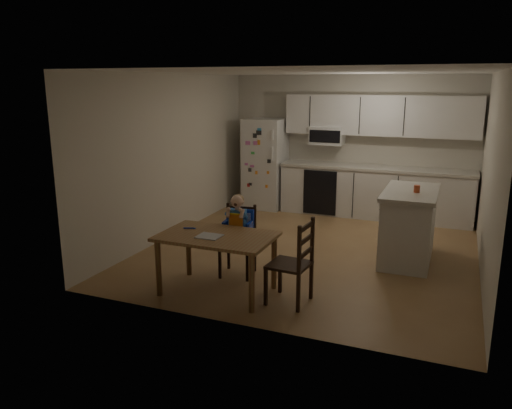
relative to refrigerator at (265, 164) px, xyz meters
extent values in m
cube|color=olive|center=(1.55, -2.15, -0.85)|extent=(4.50, 5.00, 0.01)
cube|color=beige|center=(1.55, 0.35, 0.40)|extent=(4.50, 0.02, 2.50)
cube|color=beige|center=(-0.70, -2.15, 0.40)|extent=(0.02, 5.00, 2.50)
cube|color=beige|center=(3.80, -2.15, 0.40)|extent=(0.02, 5.00, 2.50)
cube|color=white|center=(1.55, -2.15, 1.65)|extent=(4.50, 5.00, 0.01)
cube|color=silver|center=(0.00, 0.00, 0.00)|extent=(0.72, 0.70, 1.70)
cube|color=silver|center=(2.08, 0.05, -0.42)|extent=(3.34, 0.60, 0.86)
cube|color=beige|center=(2.08, 0.04, 0.04)|extent=(3.37, 0.62, 0.05)
cube|color=black|center=(1.16, -0.26, -0.42)|extent=(0.60, 0.02, 0.80)
cube|color=silver|center=(2.08, 0.18, 0.95)|extent=(3.34, 0.34, 0.70)
cube|color=silver|center=(1.16, 0.15, 0.57)|extent=(0.60, 0.38, 0.33)
cube|color=silver|center=(2.88, -2.05, -0.39)|extent=(0.62, 1.25, 0.92)
cube|color=beige|center=(2.88, -2.05, 0.09)|extent=(0.69, 1.31, 0.05)
cylinder|color=#C54925|center=(2.95, -2.14, 0.16)|extent=(0.08, 0.08, 0.10)
cube|color=brown|center=(0.96, -4.00, -0.18)|extent=(1.29, 0.83, 0.04)
cylinder|color=brown|center=(0.39, -4.34, -0.52)|extent=(0.06, 0.06, 0.65)
cylinder|color=brown|center=(0.39, -3.66, -0.52)|extent=(0.06, 0.06, 0.65)
cylinder|color=brown|center=(1.53, -4.34, -0.52)|extent=(0.06, 0.06, 0.65)
cylinder|color=brown|center=(1.53, -3.66, -0.52)|extent=(0.06, 0.06, 0.65)
cube|color=#A2A2A7|center=(0.92, -4.09, -0.16)|extent=(0.26, 0.23, 0.01)
cylinder|color=#1636BE|center=(0.55, -3.91, -0.15)|extent=(0.12, 0.06, 0.02)
cube|color=black|center=(0.96, -3.43, -0.45)|extent=(0.44, 0.44, 0.03)
cube|color=black|center=(0.81, -3.63, -0.66)|extent=(0.04, 0.04, 0.39)
cube|color=black|center=(0.77, -3.28, -0.66)|extent=(0.04, 0.04, 0.39)
cube|color=black|center=(1.16, -3.58, -0.66)|extent=(0.04, 0.04, 0.39)
cube|color=black|center=(1.12, -3.24, -0.66)|extent=(0.04, 0.04, 0.39)
cube|color=black|center=(0.94, -3.26, -0.20)|extent=(0.39, 0.08, 0.46)
cube|color=#1636BE|center=(0.96, -3.43, -0.39)|extent=(0.39, 0.36, 0.09)
cube|color=#1636BE|center=(0.95, -3.30, -0.18)|extent=(0.36, 0.10, 0.31)
cube|color=#657DDA|center=(0.97, -3.45, -0.33)|extent=(0.30, 0.27, 0.01)
cube|color=#2B6CAD|center=(0.96, -3.42, -0.12)|extent=(0.22, 0.15, 0.24)
cube|color=red|center=(0.97, -3.48, -0.13)|extent=(0.18, 0.03, 0.19)
sphere|color=beige|center=(0.96, -3.43, 0.10)|extent=(0.18, 0.18, 0.16)
ellipsoid|color=olive|center=(0.96, -3.43, 0.12)|extent=(0.17, 0.17, 0.13)
cube|color=black|center=(1.81, -3.95, -0.41)|extent=(0.45, 0.45, 0.03)
cube|color=black|center=(1.64, -3.75, -0.64)|extent=(0.04, 0.04, 0.42)
cube|color=black|center=(2.02, -3.78, -0.64)|extent=(0.04, 0.04, 0.42)
cube|color=black|center=(1.61, -4.13, -0.64)|extent=(0.04, 0.04, 0.42)
cube|color=black|center=(1.99, -4.16, -0.64)|extent=(0.04, 0.04, 0.42)
cube|color=black|center=(2.00, -3.97, -0.15)|extent=(0.07, 0.42, 0.50)
camera|label=1|loc=(3.41, -8.82, 1.52)|focal=35.00mm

